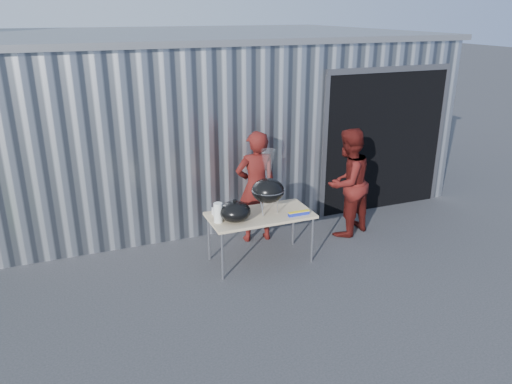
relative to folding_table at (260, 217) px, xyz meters
name	(u,v)px	position (x,y,z in m)	size (l,w,h in m)	color
ground	(248,283)	(-0.40, -0.54, -0.71)	(80.00, 80.00, 0.00)	#2D2D2F
building	(211,108)	(0.51, 4.05, 0.83)	(8.20, 6.20, 3.10)	silver
folding_table	(260,217)	(0.00, 0.00, 0.00)	(1.50, 0.75, 0.75)	tan
kettle_grill	(268,186)	(0.11, 0.00, 0.45)	(0.48, 0.48, 0.95)	black
grill_lid	(235,211)	(-0.42, -0.10, 0.18)	(0.44, 0.44, 0.32)	black
paper_towels	(218,213)	(-0.65, -0.05, 0.18)	(0.12, 0.12, 0.28)	white
white_tub	(220,212)	(-0.55, 0.19, 0.09)	(0.20, 0.15, 0.10)	white
foil_box	(299,213)	(0.49, -0.25, 0.07)	(0.32, 0.06, 0.06)	#18269F
person_cook	(256,187)	(0.22, 0.72, 0.19)	(0.65, 0.43, 1.80)	#47100E
person_bystander	(347,183)	(1.68, 0.38, 0.18)	(0.86, 0.67, 1.78)	#47100E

